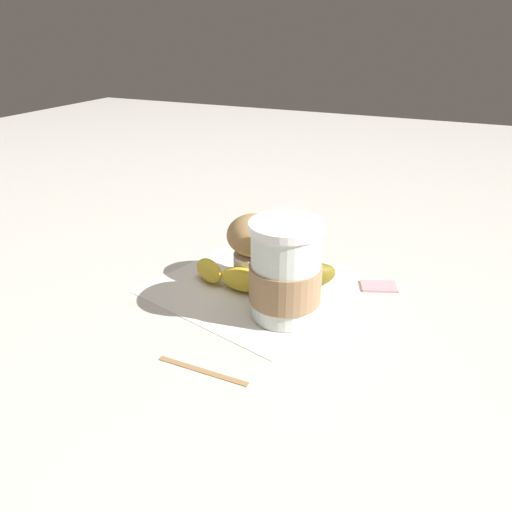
% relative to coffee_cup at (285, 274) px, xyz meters
% --- Properties ---
extents(ground_plane, '(3.00, 3.00, 0.00)m').
position_rel_coffee_cup_xyz_m(ground_plane, '(0.07, -0.06, -0.06)').
color(ground_plane, beige).
extents(paper_napkin, '(0.31, 0.31, 0.00)m').
position_rel_coffee_cup_xyz_m(paper_napkin, '(0.07, -0.06, -0.06)').
color(paper_napkin, white).
rests_on(paper_napkin, ground_plane).
extents(coffee_cup, '(0.09, 0.09, 0.13)m').
position_rel_coffee_cup_xyz_m(coffee_cup, '(0.00, 0.00, 0.00)').
color(coffee_cup, silver).
rests_on(coffee_cup, paper_napkin).
extents(muffin, '(0.08, 0.08, 0.10)m').
position_rel_coffee_cup_xyz_m(muffin, '(0.08, -0.07, -0.00)').
color(muffin, white).
rests_on(muffin, paper_napkin).
extents(banana, '(0.21, 0.11, 0.03)m').
position_rel_coffee_cup_xyz_m(banana, '(0.06, -0.05, -0.04)').
color(banana, yellow).
rests_on(banana, paper_napkin).
extents(sugar_packet, '(0.06, 0.05, 0.01)m').
position_rel_coffee_cup_xyz_m(sugar_packet, '(-0.10, -0.13, -0.06)').
color(sugar_packet, pink).
rests_on(sugar_packet, ground_plane).
extents(wooden_stirrer, '(0.11, 0.01, 0.00)m').
position_rel_coffee_cup_xyz_m(wooden_stirrer, '(0.04, 0.14, -0.06)').
color(wooden_stirrer, '#9E7547').
rests_on(wooden_stirrer, ground_plane).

